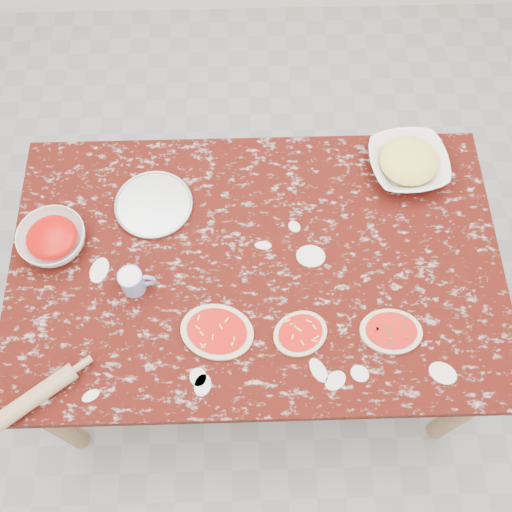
% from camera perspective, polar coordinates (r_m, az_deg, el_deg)
% --- Properties ---
extents(ground, '(4.00, 4.00, 0.00)m').
position_cam_1_polar(ground, '(2.64, 0.00, -7.63)').
color(ground, gray).
extents(worktable, '(1.60, 1.00, 0.75)m').
position_cam_1_polar(worktable, '(2.01, 0.00, -1.66)').
color(worktable, '#330A06').
rests_on(worktable, ground).
extents(pizza_tray, '(0.35, 0.35, 0.01)m').
position_cam_1_polar(pizza_tray, '(2.06, -9.72, 4.83)').
color(pizza_tray, '#B2B2B7').
rests_on(pizza_tray, worktable).
extents(sauce_bowl, '(0.29, 0.29, 0.07)m').
position_cam_1_polar(sauce_bowl, '(2.05, -18.79, 1.51)').
color(sauce_bowl, white).
rests_on(sauce_bowl, worktable).
extents(cheese_bowl, '(0.30, 0.30, 0.07)m').
position_cam_1_polar(cheese_bowl, '(2.16, 14.25, 8.51)').
color(cheese_bowl, white).
rests_on(cheese_bowl, worktable).
extents(flour_mug, '(0.11, 0.08, 0.09)m').
position_cam_1_polar(flour_mug, '(1.90, -11.64, -2.38)').
color(flour_mug, '#7991D6').
rests_on(flour_mug, worktable).
extents(pizza_left, '(0.26, 0.23, 0.02)m').
position_cam_1_polar(pizza_left, '(1.85, -3.74, -7.21)').
color(pizza_left, beige).
rests_on(pizza_left, worktable).
extents(pizza_mid, '(0.21, 0.20, 0.02)m').
position_cam_1_polar(pizza_mid, '(1.84, 4.25, -7.38)').
color(pizza_mid, beige).
rests_on(pizza_mid, worktable).
extents(pizza_right, '(0.20, 0.16, 0.02)m').
position_cam_1_polar(pizza_right, '(1.89, 12.75, -7.01)').
color(pizza_right, beige).
rests_on(pizza_right, worktable).
extents(rolling_pin, '(0.24, 0.20, 0.05)m').
position_cam_1_polar(rolling_pin, '(1.88, -20.35, -12.52)').
color(rolling_pin, tan).
rests_on(rolling_pin, worktable).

